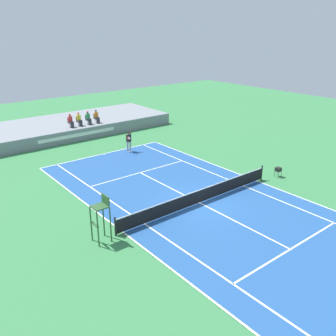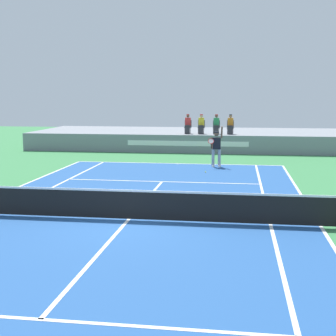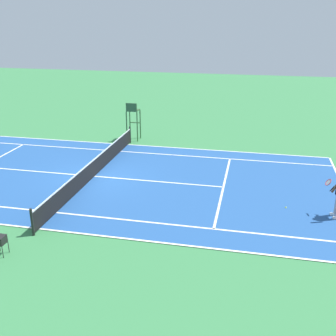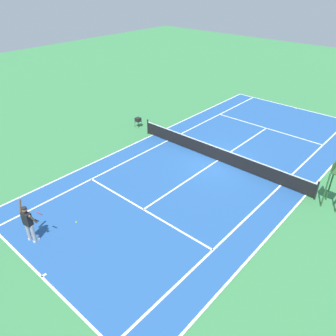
% 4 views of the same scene
% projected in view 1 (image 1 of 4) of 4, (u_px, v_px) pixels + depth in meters
% --- Properties ---
extents(ground_plane, '(80.00, 80.00, 0.00)m').
position_uv_depth(ground_plane, '(200.00, 203.00, 22.36)').
color(ground_plane, '#387F47').
extents(court, '(11.08, 23.88, 0.03)m').
position_uv_depth(court, '(200.00, 203.00, 22.36)').
color(court, '#235193').
rests_on(court, ground).
extents(net, '(11.98, 0.10, 1.07)m').
position_uv_depth(net, '(200.00, 196.00, 22.17)').
color(net, black).
rests_on(net, ground).
extents(barrier_wall, '(21.87, 0.25, 1.16)m').
position_uv_depth(barrier_wall, '(78.00, 135.00, 34.34)').
color(barrier_wall, gray).
rests_on(barrier_wall, ground).
extents(bleacher_platform, '(21.87, 7.42, 1.16)m').
position_uv_depth(bleacher_platform, '(61.00, 127.00, 37.13)').
color(bleacher_platform, gray).
rests_on(bleacher_platform, ground).
extents(spectator_seated_0, '(0.44, 0.60, 1.27)m').
position_uv_depth(spectator_seated_0, '(71.00, 121.00, 34.61)').
color(spectator_seated_0, '#474C56').
rests_on(spectator_seated_0, bleacher_platform).
extents(spectator_seated_1, '(0.44, 0.60, 1.27)m').
position_uv_depth(spectator_seated_1, '(79.00, 120.00, 35.12)').
color(spectator_seated_1, '#474C56').
rests_on(spectator_seated_1, bleacher_platform).
extents(spectator_seated_2, '(0.44, 0.60, 1.27)m').
position_uv_depth(spectator_seated_2, '(88.00, 118.00, 35.69)').
color(spectator_seated_2, '#474C56').
rests_on(spectator_seated_2, bleacher_platform).
extents(spectator_seated_3, '(0.44, 0.60, 1.27)m').
position_uv_depth(spectator_seated_3, '(97.00, 117.00, 36.22)').
color(spectator_seated_3, '#474C56').
rests_on(spectator_seated_3, bleacher_platform).
extents(tennis_player, '(0.75, 0.73, 2.08)m').
position_uv_depth(tennis_player, '(129.00, 141.00, 31.26)').
color(tennis_player, '#9E9EA3').
rests_on(tennis_player, ground).
extents(tennis_ball, '(0.07, 0.07, 0.07)m').
position_uv_depth(tennis_ball, '(138.00, 158.00, 29.97)').
color(tennis_ball, '#D1E533').
rests_on(tennis_ball, ground).
extents(umpire_chair, '(0.77, 0.77, 2.44)m').
position_uv_depth(umpire_chair, '(101.00, 213.00, 17.91)').
color(umpire_chair, '#2D562D').
rests_on(umpire_chair, ground).
extents(ball_hopper, '(0.36, 0.36, 0.70)m').
position_uv_depth(ball_hopper, '(278.00, 169.00, 26.15)').
color(ball_hopper, black).
rests_on(ball_hopper, ground).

